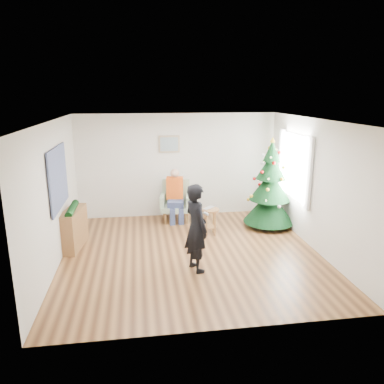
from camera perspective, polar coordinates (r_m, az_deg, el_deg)
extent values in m
plane|color=brown|center=(7.51, -0.09, -9.35)|extent=(5.00, 5.00, 0.00)
plane|color=white|center=(6.86, -0.10, 10.87)|extent=(5.00, 5.00, 0.00)
plane|color=silver|center=(9.49, -2.27, 4.06)|extent=(5.00, 0.00, 5.00)
plane|color=silver|center=(4.73, 4.29, -7.27)|extent=(5.00, 0.00, 5.00)
plane|color=silver|center=(7.17, -20.29, -0.45)|extent=(0.00, 5.00, 5.00)
plane|color=silver|center=(7.82, 18.35, 0.95)|extent=(0.00, 5.00, 5.00)
cube|color=white|center=(8.65, 15.36, 3.82)|extent=(0.04, 1.30, 1.40)
cube|color=white|center=(7.97, 17.29, 2.77)|extent=(0.05, 0.25, 1.50)
cube|color=white|center=(9.32, 13.37, 4.72)|extent=(0.05, 0.25, 1.50)
cylinder|color=#3F2816|center=(9.11, 11.53, -4.29)|extent=(0.09, 0.09, 0.27)
cone|color=black|center=(9.00, 11.65, -2.11)|extent=(1.18, 1.18, 0.77)
cone|color=black|center=(8.87, 11.82, 0.97)|extent=(0.94, 0.94, 0.68)
cone|color=black|center=(8.77, 11.98, 3.84)|extent=(0.69, 0.69, 0.59)
cone|color=black|center=(8.71, 12.10, 6.17)|extent=(0.40, 0.40, 0.50)
cone|color=gold|center=(8.68, 12.19, 7.83)|extent=(0.13, 0.13, 0.13)
cylinder|color=brown|center=(8.29, 2.79, -2.73)|extent=(0.40, 0.40, 0.04)
cylinder|color=brown|center=(8.42, 2.76, -5.29)|extent=(0.30, 0.30, 0.02)
imported|color=silver|center=(8.28, 2.79, -2.52)|extent=(0.38, 0.37, 0.03)
cube|color=#94AA89|center=(9.23, -2.53, -2.36)|extent=(0.76, 0.72, 0.12)
cube|color=#94AA89|center=(9.42, -2.46, 0.14)|extent=(0.69, 0.22, 0.60)
cube|color=#94AA89|center=(9.21, -4.52, -1.40)|extent=(0.18, 0.54, 0.30)
cube|color=#94AA89|center=(9.17, -0.55, -1.42)|extent=(0.18, 0.54, 0.30)
cube|color=navy|center=(9.12, -2.49, -1.73)|extent=(0.44, 0.46, 0.14)
cube|color=#CB4D13|center=(9.24, -2.65, 0.61)|extent=(0.43, 0.27, 0.55)
sphere|color=tan|center=(9.13, -2.66, 2.89)|extent=(0.21, 0.21, 0.21)
imported|color=black|center=(6.57, 0.62, -5.49)|extent=(0.55, 0.67, 1.58)
cube|color=white|center=(6.49, 2.15, -3.31)|extent=(0.08, 0.13, 0.04)
cube|color=brown|center=(8.04, -17.58, -5.33)|extent=(0.45, 1.03, 0.80)
cylinder|color=black|center=(7.91, -17.81, -2.47)|extent=(0.14, 0.90, 0.14)
cube|color=black|center=(7.39, -19.71, 2.04)|extent=(0.03, 1.50, 1.15)
cube|color=tan|center=(9.36, -3.51, 7.30)|extent=(0.52, 0.03, 0.42)
cube|color=gray|center=(9.33, -3.50, 7.28)|extent=(0.44, 0.02, 0.34)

